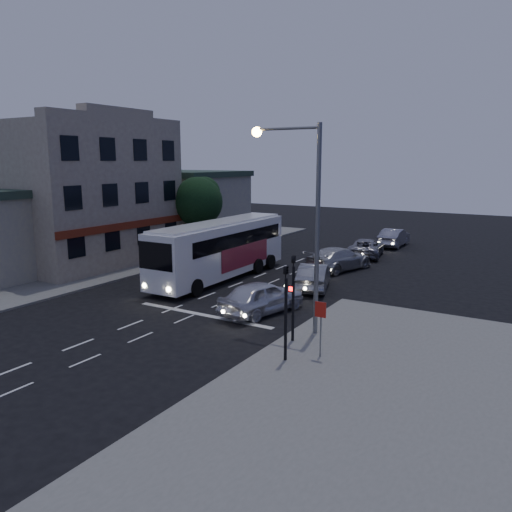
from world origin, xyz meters
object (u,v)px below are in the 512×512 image
Objects in this scene: tour_bus at (220,248)px; regulatory_sign at (321,320)px; car_sedan_b at (339,259)px; traffic_signal_main at (293,288)px; traffic_signal_side at (286,302)px; car_suv at (262,297)px; car_sedan_c at (366,248)px; car_extra at (394,238)px; street_tree at (198,199)px; streetlight at (304,205)px; car_sedan_a at (314,276)px.

regulatory_sign is (11.02, -9.08, -0.44)m from tour_bus.
car_sedan_b is (5.62, 6.38, -1.22)m from tour_bus.
traffic_signal_side is at bearing -70.51° from traffic_signal_main.
car_suv is 0.95× the size of car_sedan_c.
tour_bus is 2.53× the size of car_extra.
street_tree is at bearing 138.92° from regulatory_sign.
regulatory_sign is at bearing 93.17° from car_sedan_c.
traffic_signal_main is at bearing -79.80° from streetlight.
street_tree is (-15.55, 12.82, -1.23)m from streetlight.
traffic_signal_main is (3.72, -20.39, 1.70)m from car_sedan_c.
car_sedan_b reaches higher than car_sedan_a.
tour_bus is 3.00× the size of traffic_signal_side.
car_sedan_a is 9.47m from traffic_signal_main.
tour_bus is 14.29m from regulatory_sign.
traffic_signal_main is at bearing 91.00° from car_sedan_a.
car_sedan_c is 0.58× the size of streetlight.
car_sedan_b is 1.37× the size of traffic_signal_side.
regulatory_sign is 23.40m from street_tree.
car_suv is 11.43m from car_sedan_b.
traffic_signal_side is at bearing 97.53° from car_extra.
streetlight is (2.90, -24.88, 4.93)m from car_extra.
streetlight is at bearing 120.10° from car_sedan_b.
car_sedan_b is 16.40m from regulatory_sign.
regulatory_sign is at bearing 97.73° from car_sedan_a.
car_suv is 17.37m from car_sedan_c.
car_sedan_a is 9.32m from streetlight.
car_sedan_c is 14.08m from street_tree.
car_sedan_c is (-0.01, 5.94, -0.10)m from car_sedan_b.
traffic_signal_main reaches higher than car_sedan_b.
car_sedan_c is 20.79m from traffic_signal_main.
streetlight is at bearing 164.87° from car_suv.
tour_bus is 13.60m from car_sedan_c.
traffic_signal_side reaches higher than car_suv.
streetlight reaches higher than tour_bus.
car_sedan_c is at bearing 100.33° from traffic_signal_main.
streetlight reaches higher than traffic_signal_side.
streetlight is at bearing 128.75° from regulatory_sign.
traffic_signal_side is at bearing 91.10° from car_sedan_a.
tour_bus is 7.98m from car_suv.
street_tree reaches higher than car_sedan_b.
car_sedan_a is 0.76× the size of street_tree.
traffic_signal_side is (0.70, -1.98, 0.00)m from traffic_signal_main.
car_suv is at bearing 140.88° from regulatory_sign.
tour_bus is at bearing 71.07° from car_extra.
tour_bus is at bearing -26.93° from car_suv.
traffic_signal_side is 4.84m from streetlight.
car_sedan_b is 11.87m from car_extra.
traffic_signal_main is at bearing 96.61° from car_extra.
car_sedan_c is 19.92m from streetlight.
car_suv is 0.80× the size of street_tree.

